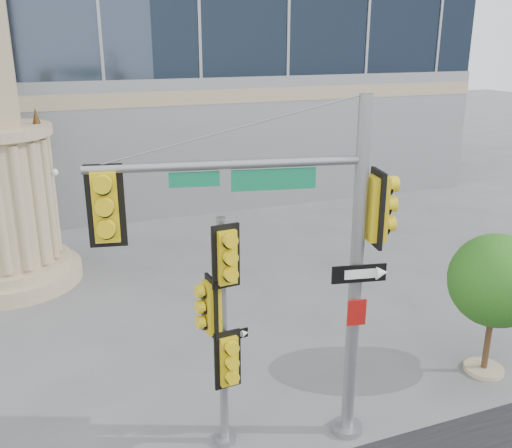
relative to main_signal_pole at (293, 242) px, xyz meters
name	(u,v)px	position (x,y,z in m)	size (l,w,h in m)	color
ground	(294,395)	(0.69, 1.26, -4.19)	(120.00, 120.00, 0.00)	#545456
main_signal_pole	(293,242)	(0.00, 0.00, 0.00)	(5.18, 1.47, 6.76)	slate
secondary_signal_pole	(222,320)	(-1.27, 0.26, -1.44)	(0.82, 0.61, 4.68)	slate
street_tree	(497,284)	(5.42, 0.52, -1.91)	(2.22, 2.17, 3.46)	tan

